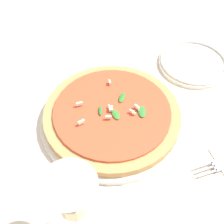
% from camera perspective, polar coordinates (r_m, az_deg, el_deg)
% --- Properties ---
extents(ground_plane, '(6.00, 6.00, 0.00)m').
position_cam_1_polar(ground_plane, '(0.69, 2.89, -2.23)').
color(ground_plane, beige).
extents(pizza_arugula_main, '(0.32, 0.32, 0.05)m').
position_cam_1_polar(pizza_arugula_main, '(0.68, 0.00, -0.70)').
color(pizza_arugula_main, silver).
rests_on(pizza_arugula_main, ground_plane).
extents(wine_glass, '(0.08, 0.08, 0.17)m').
position_cam_1_polar(wine_glass, '(0.47, -7.31, -15.51)').
color(wine_glass, white).
rests_on(wine_glass, ground_plane).
extents(side_plate_white, '(0.18, 0.18, 0.02)m').
position_cam_1_polar(side_plate_white, '(0.85, 14.68, 8.69)').
color(side_plate_white, silver).
rests_on(side_plate_white, ground_plane).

